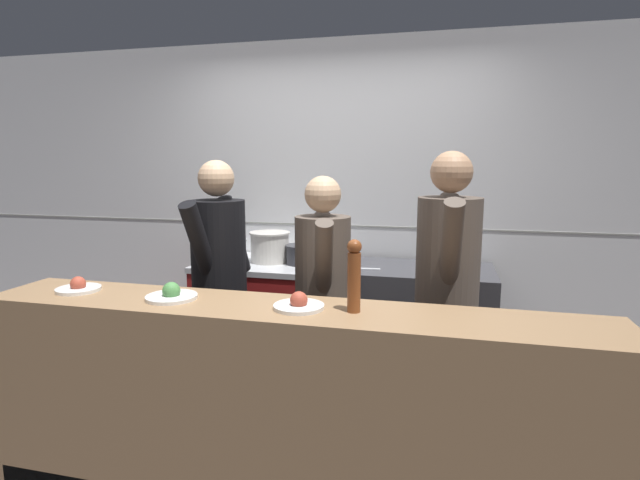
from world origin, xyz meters
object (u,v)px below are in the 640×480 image
object	(u,v)px
plated_dish_dessert	(299,304)
pepper_mill	(354,274)
chef_head_cook	(219,280)
braising_pot	(301,254)
chefs_knife	(350,268)
chef_line	(447,289)
sauce_pot	(270,246)
plated_dish_appetiser	(172,295)
stock_pot	(229,249)
plated_dish_main	(78,287)
chef_sous	(323,297)
oven_range	(266,318)

from	to	relation	value
plated_dish_dessert	pepper_mill	size ratio (longest dim) A/B	0.71
plated_dish_dessert	chef_head_cook	size ratio (longest dim) A/B	0.14
braising_pot	chefs_knife	bearing A→B (deg)	-17.16
chef_head_cook	chef_line	distance (m)	1.38
sauce_pot	plated_dish_appetiser	world-z (taller)	sauce_pot
stock_pot	braising_pot	size ratio (longest dim) A/B	1.23
plated_dish_main	chef_sous	xyz separation A→B (m)	(1.17, 0.60, -0.13)
stock_pot	chef_sous	size ratio (longest dim) A/B	0.18
chefs_knife	pepper_mill	xyz separation A→B (m)	(0.25, -1.25, 0.25)
oven_range	plated_dish_main	distance (m)	1.58
chefs_knife	chef_line	bearing A→B (deg)	-41.69
oven_range	chef_sous	size ratio (longest dim) A/B	0.61
sauce_pot	oven_range	bearing A→B (deg)	-166.35
chefs_knife	sauce_pot	bearing A→B (deg)	167.34
oven_range	stock_pot	world-z (taller)	stock_pot
stock_pot	chef_head_cook	size ratio (longest dim) A/B	0.17
chef_head_cook	chef_sous	bearing A→B (deg)	0.88
stock_pot	plated_dish_main	world-z (taller)	plated_dish_main
sauce_pot	plated_dish_appetiser	bearing A→B (deg)	-90.41
braising_pot	oven_range	bearing A→B (deg)	176.96
stock_pot	chef_line	xyz separation A→B (m)	(1.66, -0.75, -0.03)
oven_range	plated_dish_appetiser	distance (m)	1.51
stock_pot	plated_dish_dessert	size ratio (longest dim) A/B	1.22
chefs_knife	chef_head_cook	xyz separation A→B (m)	(-0.72, -0.59, 0.01)
chef_sous	chef_line	xyz separation A→B (m)	(0.70, 0.06, 0.08)
pepper_mill	chef_line	xyz separation A→B (m)	(0.41, 0.66, -0.21)
sauce_pot	chef_sous	distance (m)	1.01
pepper_mill	chef_head_cook	size ratio (longest dim) A/B	0.20
stock_pot	chef_sous	bearing A→B (deg)	-40.17
plated_dish_appetiser	chefs_knife	bearing A→B (deg)	62.38
chefs_knife	plated_dish_dessert	xyz separation A→B (m)	(-0.00, -1.26, 0.10)
chef_line	braising_pot	bearing A→B (deg)	143.06
chef_sous	chef_line	distance (m)	0.71
chefs_knife	plated_dish_main	distance (m)	1.74
sauce_pot	braising_pot	distance (m)	0.26
plated_dish_appetiser	chef_sous	size ratio (longest dim) A/B	0.16
braising_pot	plated_dish_appetiser	bearing A→B (deg)	-100.85
plated_dish_dessert	chef_head_cook	distance (m)	0.98
stock_pot	braising_pot	xyz separation A→B (m)	(0.60, -0.04, -0.01)
plated_dish_dessert	chef_sous	bearing A→B (deg)	93.41
chef_line	plated_dish_main	bearing A→B (deg)	-163.77
pepper_mill	stock_pot	bearing A→B (deg)	131.44
sauce_pot	plated_dish_dessert	xyz separation A→B (m)	(0.65, -1.41, -0.01)
plated_dish_appetiser	chef_sous	xyz separation A→B (m)	(0.62, 0.61, -0.13)
sauce_pot	plated_dish_main	xyz separation A→B (m)	(-0.56, -1.39, -0.01)
stock_pot	sauce_pot	xyz separation A→B (m)	(0.35, -0.02, 0.04)
plated_dish_appetiser	pepper_mill	distance (m)	0.92
plated_dish_main	chef_head_cook	world-z (taller)	chef_head_cook
braising_pot	plated_dish_main	world-z (taller)	plated_dish_main
plated_dish_appetiser	pepper_mill	world-z (taller)	pepper_mill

